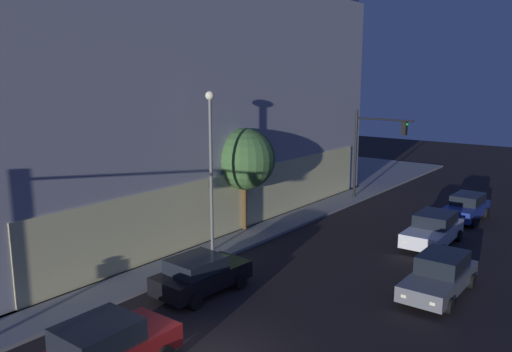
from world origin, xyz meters
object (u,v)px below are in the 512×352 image
car_blue (466,207)px  traffic_light_far_corner (373,142)px  modern_building (91,87)px  car_black (201,274)px  car_red (105,348)px  car_white (433,229)px  car_grey (440,275)px  street_lamp_sidewalk (211,152)px  sidewalk_tree (245,159)px

car_blue → traffic_light_far_corner: bearing=83.3°
modern_building → car_black: size_ratio=7.08×
car_red → car_white: size_ratio=0.88×
traffic_light_far_corner → car_white: size_ratio=1.31×
car_grey → car_blue: size_ratio=1.09×
car_blue → car_red: bearing=171.6°
street_lamp_sidewalk → car_black: bearing=-143.0°
car_black → car_white: 13.18m
car_red → car_grey: car_red is taller
car_grey → traffic_light_far_corner: bearing=35.3°
car_white → car_blue: bearing=-0.2°
sidewalk_tree → car_blue: 14.30m
car_white → car_blue: size_ratio=1.11×
car_red → car_white: bearing=-11.1°
street_lamp_sidewalk → car_blue: 16.96m
car_black → car_white: bearing=-24.3°
modern_building → traffic_light_far_corner: size_ratio=4.71×
car_grey → car_white: (6.09, 2.34, 0.03)m
sidewalk_tree → car_blue: sidewalk_tree is taller
traffic_light_far_corner → car_grey: traffic_light_far_corner is taller
modern_building → street_lamp_sidewalk: size_ratio=3.76×
traffic_light_far_corner → car_black: traffic_light_far_corner is taller
car_black → car_blue: size_ratio=0.97×
car_white → car_red: bearing=168.9°
car_red → car_white: 18.35m
modern_building → sidewalk_tree: size_ratio=5.13×
sidewalk_tree → modern_building: bearing=90.5°
car_grey → modern_building: bearing=86.2°
traffic_light_far_corner → sidewalk_tree: (-11.04, 2.61, -0.10)m
modern_building → car_grey: size_ratio=6.26×
traffic_light_far_corner → car_black: size_ratio=1.50×
car_red → street_lamp_sidewalk: bearing=26.0°
car_white → car_black: bearing=155.7°
sidewalk_tree → car_grey: sidewalk_tree is taller
car_grey → car_black: bearing=127.4°
street_lamp_sidewalk → car_grey: 11.70m
street_lamp_sidewalk → car_grey: street_lamp_sidewalk is taller
car_grey → car_red: bearing=153.8°
sidewalk_tree → car_blue: size_ratio=1.33×
sidewalk_tree → car_blue: bearing=-42.5°
traffic_light_far_corner → car_blue: 7.67m
car_black → car_blue: 18.79m
car_grey → car_blue: bearing=10.9°
sidewalk_tree → car_white: size_ratio=1.20×
street_lamp_sidewalk → sidewalk_tree: 4.11m
traffic_light_far_corner → car_white: bearing=-135.1°
car_grey → car_white: 6.52m
traffic_light_far_corner → sidewalk_tree: bearing=166.7°
traffic_light_far_corner → car_white: 10.18m
modern_building → car_white: modern_building is taller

